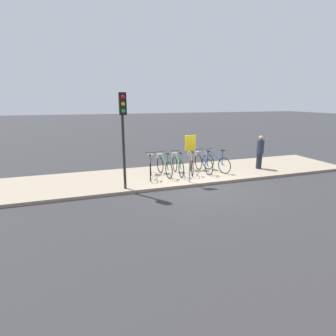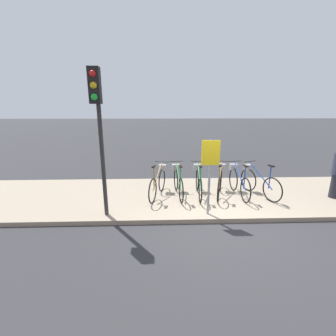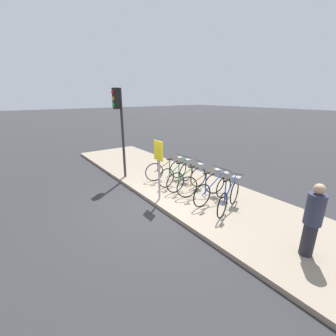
{
  "view_description": "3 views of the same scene",
  "coord_description": "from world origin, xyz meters",
  "views": [
    {
      "loc": [
        -4.32,
        -8.99,
        3.32
      ],
      "look_at": [
        -0.99,
        0.9,
        0.62
      ],
      "focal_mm": 28.0,
      "sensor_mm": 36.0,
      "label": 1
    },
    {
      "loc": [
        -1.48,
        -4.94,
        2.74
      ],
      "look_at": [
        -1.27,
        1.15,
        1.12
      ],
      "focal_mm": 24.0,
      "sensor_mm": 36.0,
      "label": 2
    },
    {
      "loc": [
        5.23,
        -3.42,
        3.3
      ],
      "look_at": [
        -1.43,
        1.49,
        0.64
      ],
      "focal_mm": 24.0,
      "sensor_mm": 36.0,
      "label": 3
    }
  ],
  "objects": [
    {
      "name": "parked_bicycle_1",
      "position": [
        -0.95,
        1.63,
        0.58
      ],
      "size": [
        0.46,
        1.73,
        1.06
      ],
      "color": "black",
      "rests_on": "sidewalk"
    },
    {
      "name": "sidewalk",
      "position": [
        0.0,
        1.66,
        0.06
      ],
      "size": [
        16.0,
        3.33,
        0.12
      ],
      "color": "gray",
      "rests_on": "ground_plane"
    },
    {
      "name": "parked_bicycle_0",
      "position": [
        -1.55,
        1.6,
        0.58
      ],
      "size": [
        0.61,
        1.68,
        1.06
      ],
      "color": "black",
      "rests_on": "sidewalk"
    },
    {
      "name": "traffic_light",
      "position": [
        -2.86,
        0.24,
        2.61
      ],
      "size": [
        0.24,
        0.4,
        3.47
      ],
      "color": "#2D2D2D",
      "rests_on": "sidewalk"
    },
    {
      "name": "parked_bicycle_3",
      "position": [
        0.37,
        1.63,
        0.58
      ],
      "size": [
        0.67,
        1.66,
        1.06
      ],
      "color": "black",
      "rests_on": "sidewalk"
    },
    {
      "name": "parked_bicycle_5",
      "position": [
        1.52,
        1.55,
        0.58
      ],
      "size": [
        0.7,
        1.65,
        1.06
      ],
      "color": "black",
      "rests_on": "sidewalk"
    },
    {
      "name": "parked_bicycle_4",
      "position": [
        0.92,
        1.59,
        0.58
      ],
      "size": [
        0.46,
        1.73,
        1.06
      ],
      "color": "black",
      "rests_on": "sidewalk"
    },
    {
      "name": "sign_post",
      "position": [
        -0.28,
        0.29,
        1.42
      ],
      "size": [
        0.44,
        0.07,
        1.9
      ],
      "color": "#99999E",
      "rests_on": "sidewalk"
    },
    {
      "name": "ground_plane",
      "position": [
        0.0,
        0.0,
        0.0
      ],
      "size": [
        120.0,
        120.0,
        0.0
      ],
      "primitive_type": "plane",
      "color": "#2D2D30"
    },
    {
      "name": "parked_bicycle_2",
      "position": [
        -0.31,
        1.6,
        0.58
      ],
      "size": [
        0.46,
        1.73,
        1.06
      ],
      "color": "black",
      "rests_on": "sidewalk"
    }
  ]
}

